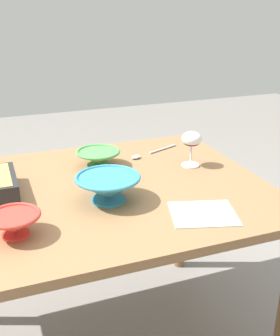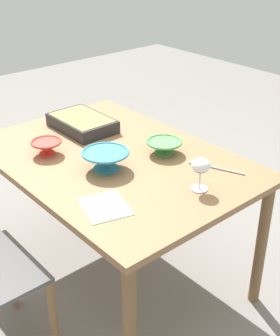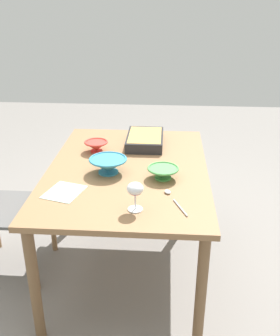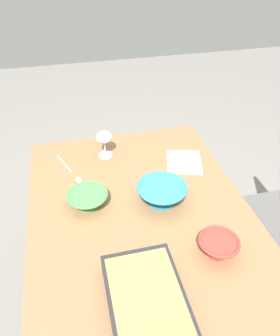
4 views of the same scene
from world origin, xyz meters
The scene contains 9 objects.
ground_plane centered at (0.00, 0.00, 0.00)m, with size 8.00×8.00×0.00m, color gray.
dining_table centered at (0.00, 0.00, 0.65)m, with size 1.35×0.95×0.73m.
wine_glass centered at (-0.48, -0.09, 0.84)m, with size 0.08×0.08×0.15m.
casserole_dish centered at (0.39, -0.08, 0.77)m, with size 0.37×0.24×0.07m.
mixing_bowl centered at (-0.13, -0.21, 0.77)m, with size 0.18×0.18×0.07m.
small_bowl centered at (0.24, 0.23, 0.77)m, with size 0.15×0.15×0.07m.
serving_bowl centered at (-0.08, 0.10, 0.78)m, with size 0.22×0.22×0.09m.
serving_spoon centered at (-0.36, -0.26, 0.74)m, with size 0.26×0.12×0.01m.
napkin centered at (-0.33, 0.30, 0.73)m, with size 0.20×0.18×0.00m, color #B2CCB7.
Camera 2 is at (-1.59, 1.20, 1.73)m, focal length 48.95 mm.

